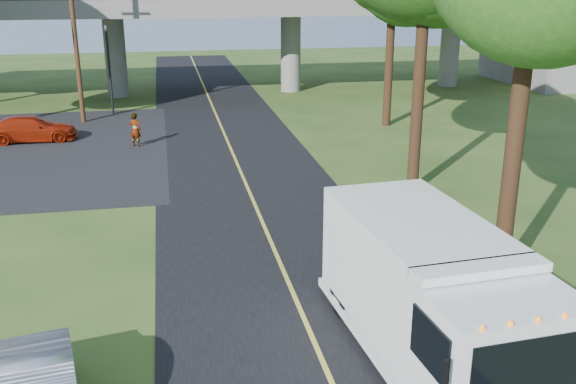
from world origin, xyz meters
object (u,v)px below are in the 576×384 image
object	(u,v)px
traffic_signal	(109,60)
step_van	(431,292)
utility_pole	(75,39)
red_sedan	(32,129)
pedestrian	(135,130)

from	to	relation	value
traffic_signal	step_van	bearing A→B (deg)	-73.69
utility_pole	step_van	world-z (taller)	utility_pole
traffic_signal	red_sedan	world-z (taller)	traffic_signal
utility_pole	traffic_signal	bearing A→B (deg)	53.13
step_van	pedestrian	world-z (taller)	step_van
utility_pole	red_sedan	world-z (taller)	utility_pole
traffic_signal	utility_pole	bearing A→B (deg)	-126.87
traffic_signal	utility_pole	distance (m)	2.86
traffic_signal	red_sedan	distance (m)	7.50
utility_pole	red_sedan	bearing A→B (deg)	-116.25
step_van	red_sedan	bearing A→B (deg)	113.89
step_van	utility_pole	bearing A→B (deg)	106.19
utility_pole	red_sedan	size ratio (longest dim) A/B	2.08
traffic_signal	utility_pole	xyz separation A→B (m)	(-1.50, -2.00, 1.40)
traffic_signal	utility_pole	world-z (taller)	utility_pole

